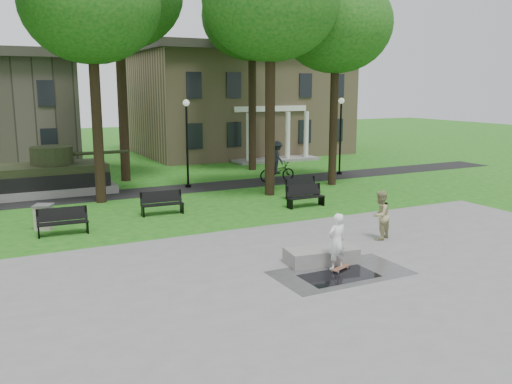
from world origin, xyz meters
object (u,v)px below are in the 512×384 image
Objects in this scene: concrete_block at (321,255)px; skateboarder at (337,241)px; friend_watching at (380,215)px; park_bench_0 at (62,221)px; trash_bin at (44,217)px; cyclist at (277,165)px.

concrete_block is 1.29× the size of skateboarder.
friend_watching is 0.97× the size of park_bench_0.
trash_bin is (-7.26, 8.99, -0.39)m from skateboarder.
friend_watching is 0.76× the size of cyclist.
park_bench_0 reaches higher than concrete_block.
concrete_block is 10.97m from trash_bin.
park_bench_0 is 1.26m from trash_bin.
park_bench_0 is at bearing -65.15° from trash_bin.
friend_watching reaches higher than park_bench_0.
concrete_block is at bearing -48.83° from trash_bin.
park_bench_0 reaches higher than trash_bin.
cyclist reaches higher than friend_watching.
cyclist reaches higher than trash_bin.
skateboarder is at bearing -87.16° from concrete_block.
skateboarder is 3.83m from friend_watching.
cyclist is 1.28× the size of park_bench_0.
skateboarder reaches higher than trash_bin.
friend_watching is at bearing -33.60° from trash_bin.
park_bench_0 is at bearing 133.25° from concrete_block.
park_bench_0 is at bearing -55.23° from skateboarder.
concrete_block is 1.25× the size of friend_watching.
skateboarder is at bearing 7.30° from friend_watching.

